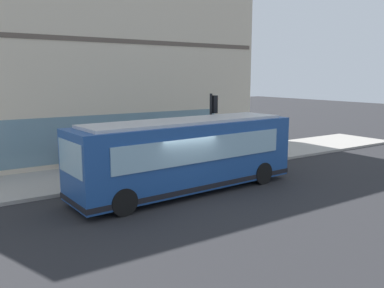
{
  "coord_description": "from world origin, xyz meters",
  "views": [
    {
      "loc": [
        -13.29,
        8.15,
        4.84
      ],
      "look_at": [
        1.94,
        -1.88,
        1.72
      ],
      "focal_mm": 37.03,
      "sensor_mm": 36.0,
      "label": 1
    }
  ],
  "objects": [
    {
      "name": "ground",
      "position": [
        0.0,
        0.0,
        0.0
      ],
      "size": [
        120.0,
        120.0,
        0.0
      ],
      "primitive_type": "plane",
      "color": "#262628"
    },
    {
      "name": "sidewalk_curb",
      "position": [
        4.86,
        0.0,
        0.07
      ],
      "size": [
        4.51,
        40.0,
        0.15
      ],
      "primitive_type": "cube",
      "color": "#9E9991",
      "rests_on": "ground"
    },
    {
      "name": "newspaper_vending_box",
      "position": [
        4.1,
        -4.05,
        0.6
      ],
      "size": [
        0.44,
        0.42,
        0.9
      ],
      "color": "#197233",
      "rests_on": "sidewalk_curb"
    },
    {
      "name": "traffic_light_near_corner",
      "position": [
        2.99,
        -3.86,
        2.82
      ],
      "size": [
        0.32,
        0.49,
        3.84
      ],
      "color": "black",
      "rests_on": "sidewalk_curb"
    },
    {
      "name": "pedestrian_near_hydrant",
      "position": [
        4.59,
        0.47,
        1.16
      ],
      "size": [
        0.32,
        0.32,
        1.74
      ],
      "color": "#8C3F8C",
      "rests_on": "sidewalk_curb"
    },
    {
      "name": "city_bus_nearside",
      "position": [
        0.52,
        -0.68,
        1.55
      ],
      "size": [
        3.13,
        10.17,
        3.07
      ],
      "color": "#1E478C",
      "rests_on": "ground"
    },
    {
      "name": "pedestrian_by_light_pole",
      "position": [
        6.47,
        2.66,
        1.13
      ],
      "size": [
        0.32,
        0.32,
        1.71
      ],
      "color": "black",
      "rests_on": "sidewalk_curb"
    },
    {
      "name": "fire_hydrant",
      "position": [
        4.29,
        -6.89,
        0.51
      ],
      "size": [
        0.35,
        0.35,
        0.74
      ],
      "color": "yellow",
      "rests_on": "sidewalk_curb"
    },
    {
      "name": "building_corner",
      "position": [
        12.0,
        0.0,
        6.1
      ],
      "size": [
        9.82,
        20.09,
        12.22
      ],
      "color": "beige",
      "rests_on": "ground"
    }
  ]
}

